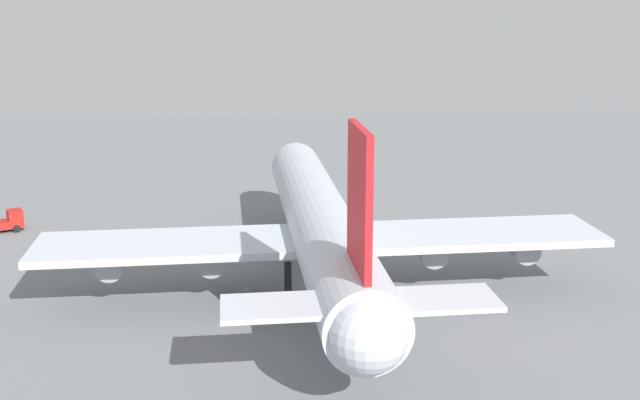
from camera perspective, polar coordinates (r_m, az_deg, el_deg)
name	(u,v)px	position (r m, az deg, el deg)	size (l,w,h in m)	color
ground_plane	(320,285)	(77.16, 0.00, -6.23)	(230.75, 230.75, 0.00)	slate
cargo_airplane	(320,224)	(74.97, 0.02, -1.76)	(57.69, 52.64, 19.21)	silver
cargo_loader	(5,222)	(101.51, -21.94, -1.51)	(3.84, 5.39, 2.50)	#B21E19
safety_cone_nose	(289,212)	(101.56, -2.29, -0.91)	(0.46, 0.46, 0.65)	orange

